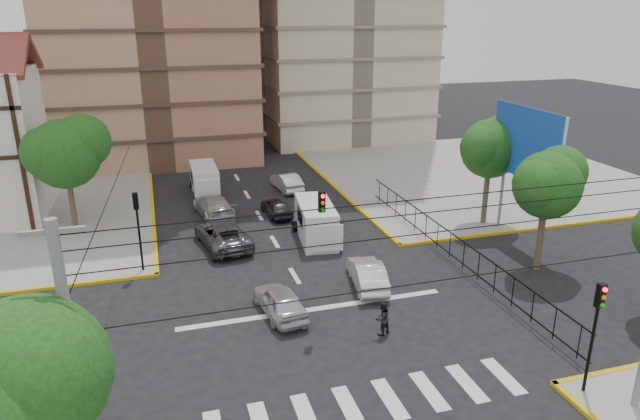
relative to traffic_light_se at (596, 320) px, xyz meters
name	(u,v)px	position (x,y,z in m)	size (l,w,h in m)	color
ground	(322,322)	(-7.80, 7.80, -3.11)	(160.00, 160.00, 0.00)	black
sidewalk_ne	(474,174)	(12.20, 27.80, -3.04)	(26.00, 26.00, 0.15)	gray
crosswalk_stripes	(369,403)	(-7.80, 1.80, -3.11)	(12.00, 2.40, 0.01)	silver
stop_line	(314,309)	(-7.80, 9.00, -3.11)	(13.00, 0.40, 0.01)	silver
park_fence	(449,260)	(1.20, 12.30, -3.11)	(0.10, 22.50, 1.66)	black
billboard	(527,145)	(6.65, 13.80, 2.89)	(0.36, 6.20, 8.10)	slate
tree_park_a	(549,182)	(5.28, 9.81, 1.90)	(4.41, 3.60, 6.83)	#473828
tree_park_c	(492,146)	(6.29, 16.81, 2.22)	(4.65, 3.80, 7.25)	#473828
tree_tudor	(66,151)	(-19.70, 23.81, 2.11)	(5.39, 4.40, 7.43)	#473828
traffic_light_se	(596,320)	(0.00, 0.00, 0.00)	(0.28, 0.22, 4.40)	black
traffic_light_nw	(138,219)	(-15.60, 15.60, 0.00)	(0.28, 0.22, 4.40)	black
traffic_light_hanging	(337,215)	(-7.80, 5.76, 2.79)	(18.00, 9.12, 0.92)	black
utility_pole_sw	(78,386)	(-16.80, -1.20, 1.65)	(1.40, 0.28, 9.00)	slate
van_right_lane	(317,223)	(-5.22, 17.29, -1.99)	(2.59, 5.32, 2.30)	silver
van_left_lane	(205,181)	(-10.85, 28.91, -2.05)	(2.05, 4.86, 2.18)	silver
car_silver_front_left	(280,301)	(-9.46, 9.03, -2.42)	(1.63, 4.05, 1.38)	silver
car_white_front_right	(367,274)	(-4.50, 10.55, -2.42)	(1.47, 4.21, 1.39)	white
car_grey_mid_left	(223,234)	(-10.93, 18.07, -2.36)	(2.50, 5.43, 1.51)	#525459
car_silver_rear_left	(213,205)	(-10.83, 23.80, -2.38)	(2.04, 5.02, 1.46)	silver
car_darkgrey_mid_right	(276,207)	(-6.63, 22.45, -2.47)	(1.51, 3.74, 1.27)	#27272A
car_white_rear_right	(287,182)	(-4.55, 28.07, -2.42)	(1.47, 4.22, 1.39)	silver
pedestrian_crosswalk	(382,318)	(-5.58, 6.02, -2.32)	(0.77, 0.60, 1.59)	black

